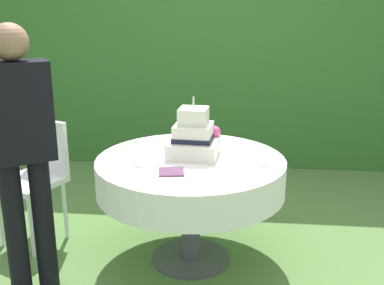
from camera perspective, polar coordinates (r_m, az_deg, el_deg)
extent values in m
plane|color=#547A3D|center=(3.32, -0.16, -14.00)|extent=(20.00, 20.00, 0.00)
cube|color=#336628|center=(5.03, 2.47, 11.02)|extent=(6.58, 0.45, 2.40)
cylinder|color=#4C4C51|center=(3.32, -0.17, -13.85)|extent=(0.53, 0.53, 0.02)
cylinder|color=#4C4C51|center=(3.16, -0.17, -8.53)|extent=(0.13, 0.13, 0.70)
cylinder|color=olive|center=(3.02, -0.18, -2.30)|extent=(1.20, 1.20, 0.03)
cylinder|color=white|center=(3.05, -0.17, -3.95)|extent=(1.23, 1.23, 0.22)
cube|color=silver|center=(3.06, 0.17, -0.66)|extent=(0.34, 0.34, 0.11)
cube|color=silver|center=(3.03, 0.18, 1.27)|extent=(0.26, 0.26, 0.11)
cube|color=black|center=(3.04, 0.17, 0.64)|extent=(0.27, 0.27, 0.03)
cube|color=silver|center=(3.00, 0.18, 3.24)|extent=(0.19, 0.19, 0.11)
sphere|color=#E04C8C|center=(3.13, 2.72, 1.27)|extent=(0.09, 0.09, 0.09)
cylinder|color=silver|center=(2.98, 0.18, 4.93)|extent=(0.01, 0.01, 0.07)
cylinder|color=white|center=(2.92, -6.39, -2.62)|extent=(0.11, 0.11, 0.01)
cylinder|color=white|center=(2.96, 8.42, -2.41)|extent=(0.14, 0.14, 0.01)
cylinder|color=white|center=(3.23, -5.61, -0.68)|extent=(0.13, 0.13, 0.01)
cylinder|color=white|center=(3.43, -2.80, 0.42)|extent=(0.15, 0.15, 0.01)
cube|color=#603856|center=(2.77, -2.54, -3.60)|extent=(0.17, 0.17, 0.01)
cylinder|color=white|center=(3.65, -22.44, -8.43)|extent=(0.03, 0.03, 0.45)
cylinder|color=white|center=(3.42, -19.01, -9.76)|extent=(0.03, 0.03, 0.45)
cylinder|color=white|center=(3.83, -18.73, -6.82)|extent=(0.03, 0.03, 0.45)
cylinder|color=white|center=(3.61, -15.25, -7.94)|extent=(0.03, 0.03, 0.45)
cube|color=white|center=(3.53, -19.23, -4.59)|extent=(0.53, 0.53, 0.04)
cube|color=white|center=(3.57, -17.44, -0.42)|extent=(0.38, 0.19, 0.40)
cylinder|color=black|center=(2.93, -20.76, -10.11)|extent=(0.12, 0.12, 0.85)
cylinder|color=black|center=(2.95, -17.65, -9.64)|extent=(0.12, 0.12, 0.85)
cube|color=black|center=(2.71, -20.59, 3.51)|extent=(0.41, 0.37, 0.55)
sphere|color=#8C664C|center=(2.66, -21.43, 11.38)|extent=(0.20, 0.20, 0.20)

